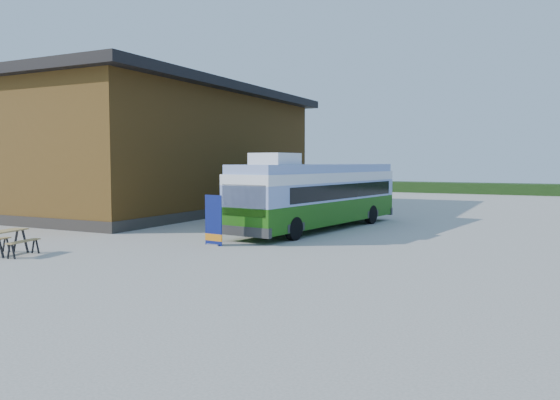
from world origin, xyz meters
The scene contains 10 objects.
ground centered at (0.00, 0.00, 0.00)m, with size 100.00×100.00×0.00m, color #BCB7AD.
barn centered at (-10.50, 10.00, 3.59)m, with size 9.60×21.20×7.50m.
hedge centered at (8.00, 38.00, 0.50)m, with size 40.00×3.00×1.00m, color #264419.
bus centered at (0.65, 5.41, 1.61)m, with size 3.90×11.19×3.37m.
awning centered at (-1.39, 5.06, 2.47)m, with size 2.68×3.80×0.48m.
banner centered at (-0.91, -0.75, 0.75)m, with size 0.79×0.26×1.83m.
picnic_table centered at (-5.70, -5.48, 0.61)m, with size 1.65×1.52×0.82m.
person_a centered at (-5.70, 11.06, 0.79)m, with size 0.58×0.38×1.59m, color #999999.
person_b centered at (0.17, 3.25, 0.98)m, with size 0.96×0.74×1.97m, color #999999.
slurry_tanker centered at (-4.14, 11.68, 1.37)m, with size 3.48×6.05×2.37m.
Camera 1 is at (9.98, -17.20, 3.02)m, focal length 35.00 mm.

